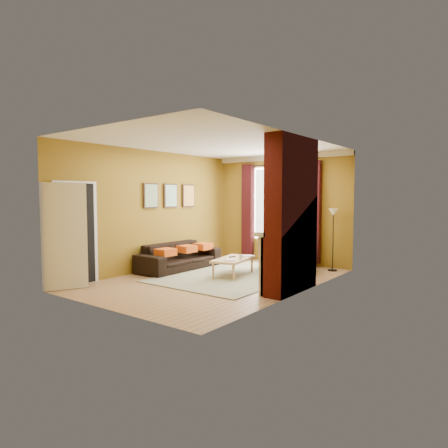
{
  "coord_description": "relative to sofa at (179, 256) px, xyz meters",
  "views": [
    {
      "loc": [
        5.07,
        -6.48,
        1.74
      ],
      "look_at": [
        0.0,
        0.25,
        1.15
      ],
      "focal_mm": 32.0,
      "sensor_mm": 36.0,
      "label": 1
    }
  ],
  "objects": [
    {
      "name": "ground",
      "position": [
        1.42,
        -0.37,
        -0.32
      ],
      "size": [
        5.5,
        5.5,
        0.0
      ],
      "primitive_type": "plane",
      "color": "brown",
      "rests_on": "ground"
    },
    {
      "name": "room_walls",
      "position": [
        2.05,
        -0.1,
        1.06
      ],
      "size": [
        3.82,
        5.54,
        2.83
      ],
      "color": "olive",
      "rests_on": "ground"
    },
    {
      "name": "striped_rug",
      "position": [
        1.47,
        0.15,
        -0.31
      ],
      "size": [
        2.45,
        3.38,
        0.02
      ],
      "rotation": [
        0.0,
        0.0,
        0.0
      ],
      "color": "#305686",
      "rests_on": "ground"
    },
    {
      "name": "sofa",
      "position": [
        0.0,
        0.0,
        0.0
      ],
      "size": [
        0.85,
        2.16,
        0.63
      ],
      "primitive_type": "imported",
      "rotation": [
        0.0,
        0.0,
        1.57
      ],
      "color": "black",
      "rests_on": "ground"
    },
    {
      "name": "armchair",
      "position": [
        2.13,
        1.33,
        0.06
      ],
      "size": [
        1.55,
        1.53,
        0.76
      ],
      "primitive_type": "imported",
      "rotation": [
        0.0,
        0.0,
        3.85
      ],
      "color": "black",
      "rests_on": "ground"
    },
    {
      "name": "coffee_table",
      "position": [
        1.46,
        0.16,
        0.03
      ],
      "size": [
        0.82,
        1.27,
        0.39
      ],
      "rotation": [
        0.0,
        0.0,
        0.22
      ],
      "color": "tan",
      "rests_on": "ground"
    },
    {
      "name": "wicker_stool",
      "position": [
        1.88,
        2.03,
        -0.09
      ],
      "size": [
        0.44,
        0.44,
        0.46
      ],
      "rotation": [
        0.0,
        0.0,
        0.23
      ],
      "color": "olive",
      "rests_on": "ground"
    },
    {
      "name": "floor_lamp",
      "position": [
        2.97,
        2.03,
        0.83
      ],
      "size": [
        0.23,
        0.23,
        1.45
      ],
      "rotation": [
        0.0,
        0.0,
        -0.07
      ],
      "color": "black",
      "rests_on": "ground"
    },
    {
      "name": "book_a",
      "position": [
        1.53,
        -0.21,
        0.09
      ],
      "size": [
        0.31,
        0.32,
        0.02
      ],
      "primitive_type": "imported",
      "rotation": [
        0.0,
        0.0,
        0.76
      ],
      "color": "#999999",
      "rests_on": "coffee_table"
    },
    {
      "name": "book_b",
      "position": [
        1.49,
        0.58,
        0.08
      ],
      "size": [
        0.29,
        0.33,
        0.02
      ],
      "primitive_type": "imported",
      "rotation": [
        0.0,
        0.0,
        -0.45
      ],
      "color": "#999999",
      "rests_on": "coffee_table"
    },
    {
      "name": "mug",
      "position": [
        1.69,
        0.12,
        0.12
      ],
      "size": [
        0.13,
        0.13,
        0.1
      ],
      "primitive_type": "imported",
      "rotation": [
        0.0,
        0.0,
        0.23
      ],
      "color": "#999999",
      "rests_on": "coffee_table"
    },
    {
      "name": "tv_remote",
      "position": [
        1.38,
        0.24,
        0.09
      ],
      "size": [
        0.07,
        0.17,
        0.02
      ],
      "rotation": [
        0.0,
        0.0,
        -0.09
      ],
      "color": "black",
      "rests_on": "coffee_table"
    }
  ]
}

